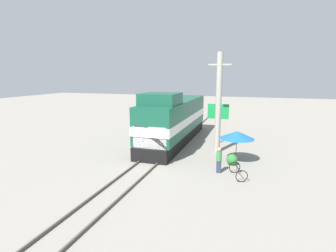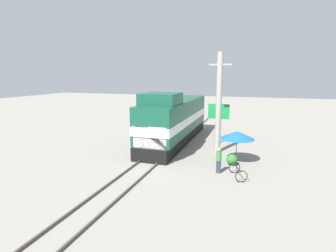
{
  "view_description": "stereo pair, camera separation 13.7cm",
  "coord_description": "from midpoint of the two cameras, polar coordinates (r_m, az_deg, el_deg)",
  "views": [
    {
      "loc": [
        6.99,
        -20.52,
        6.35
      ],
      "look_at": [
        1.2,
        -2.63,
        2.69
      ],
      "focal_mm": 28.0,
      "sensor_mm": 36.0,
      "label": 1
    },
    {
      "loc": [
        7.12,
        -20.48,
        6.35
      ],
      "look_at": [
        1.2,
        -2.63,
        2.69
      ],
      "focal_mm": 28.0,
      "sensor_mm": 36.0,
      "label": 2
    }
  ],
  "objects": [
    {
      "name": "ground_plane",
      "position": [
        22.59,
        -1.02,
        -5.31
      ],
      "size": [
        120.0,
        120.0,
        0.0
      ],
      "primitive_type": "plane",
      "color": "gray"
    },
    {
      "name": "vendor_umbrella",
      "position": [
        19.85,
        14.58,
        -1.89
      ],
      "size": [
        2.52,
        2.52,
        2.32
      ],
      "color": "#4C4C4C",
      "rests_on": "ground_plane"
    },
    {
      "name": "shrub_cluster",
      "position": [
        19.48,
        13.56,
        -7.1
      ],
      "size": [
        0.79,
        0.79,
        0.79
      ],
      "primitive_type": "sphere",
      "color": "#2D722D",
      "rests_on": "ground_plane"
    },
    {
      "name": "utility_pole",
      "position": [
        21.7,
        10.76,
        4.93
      ],
      "size": [
        1.8,
        0.47,
        8.15
      ],
      "color": "#9E998E",
      "rests_on": "ground_plane"
    },
    {
      "name": "rail_far",
      "position": [
        22.36,
        0.73,
        -5.28
      ],
      "size": [
        0.08,
        41.79,
        0.15
      ],
      "primitive_type": "cube",
      "color": "#4C4742",
      "rests_on": "ground_plane"
    },
    {
      "name": "bicycle",
      "position": [
        17.29,
        14.77,
        -9.54
      ],
      "size": [
        1.23,
        1.74,
        0.75
      ],
      "rotation": [
        0.0,
        0.0,
        -2.8
      ],
      "color": "black",
      "rests_on": "ground_plane"
    },
    {
      "name": "rail_near",
      "position": [
        22.81,
        -2.73,
        -4.97
      ],
      "size": [
        0.08,
        41.79,
        0.15
      ],
      "primitive_type": "cube",
      "color": "#4C4742",
      "rests_on": "ground_plane"
    },
    {
      "name": "locomotive",
      "position": [
        24.79,
        1.13,
        1.26
      ],
      "size": [
        3.09,
        13.81,
        4.95
      ],
      "color": "black",
      "rests_on": "ground_plane"
    },
    {
      "name": "person_bystander",
      "position": [
        17.61,
        10.82,
        -7.1
      ],
      "size": [
        0.34,
        0.34,
        1.72
      ],
      "color": "#2D3347",
      "rests_on": "ground_plane"
    },
    {
      "name": "billboard_sign",
      "position": [
        24.66,
        10.69,
        2.54
      ],
      "size": [
        1.94,
        0.12,
        3.75
      ],
      "color": "#595959",
      "rests_on": "ground_plane"
    }
  ]
}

